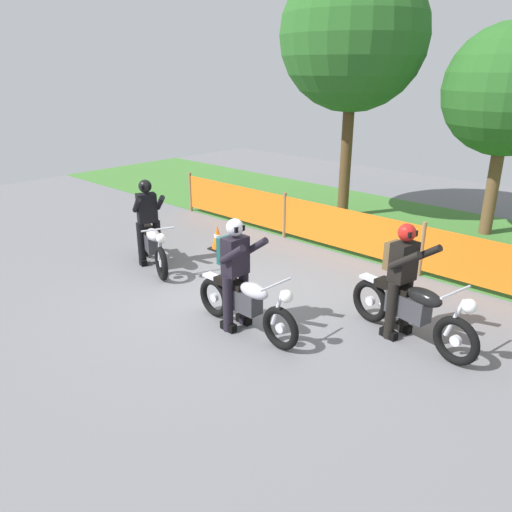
# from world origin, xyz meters

# --- Properties ---
(ground) EXTENTS (24.00, 24.00, 0.02)m
(ground) POSITION_xyz_m (0.00, 0.00, -0.01)
(ground) COLOR slate
(grass_verge) EXTENTS (24.00, 5.01, 0.01)m
(grass_verge) POSITION_xyz_m (0.00, 5.53, 0.01)
(grass_verge) COLOR #427A33
(grass_verge) RESTS_ON ground
(barrier_fence) EXTENTS (9.99, 0.08, 1.05)m
(barrier_fence) POSITION_xyz_m (0.00, 3.02, 0.54)
(barrier_fence) COLOR olive
(barrier_fence) RESTS_ON ground
(tree_leftmost) EXTENTS (3.47, 3.47, 6.10)m
(tree_leftmost) POSITION_xyz_m (-1.67, 5.43, 4.35)
(tree_leftmost) COLOR brown
(tree_leftmost) RESTS_ON ground
(tree_near_left) EXTENTS (2.77, 2.77, 4.60)m
(tree_near_left) POSITION_xyz_m (1.62, 6.46, 3.19)
(tree_near_left) COLOR brown
(tree_near_left) RESTS_ON ground
(motorcycle_lead) EXTENTS (2.02, 0.59, 0.95)m
(motorcycle_lead) POSITION_xyz_m (0.76, -0.70, 0.46)
(motorcycle_lead) COLOR black
(motorcycle_lead) RESTS_ON ground
(motorcycle_trailing) EXTENTS (1.91, 0.94, 0.96)m
(motorcycle_trailing) POSITION_xyz_m (-2.34, -0.12, 0.46)
(motorcycle_trailing) COLOR black
(motorcycle_trailing) RESTS_ON ground
(motorcycle_third) EXTENTS (2.11, 0.73, 1.01)m
(motorcycle_third) POSITION_xyz_m (2.63, 0.69, 0.49)
(motorcycle_third) COLOR black
(motorcycle_third) RESTS_ON ground
(rider_lead) EXTENTS (0.68, 0.55, 1.69)m
(rider_lead) POSITION_xyz_m (0.54, -0.70, 0.95)
(rider_lead) COLOR black
(rider_lead) RESTS_ON ground
(rider_trailing) EXTENTS (0.69, 0.68, 1.69)m
(rider_trailing) POSITION_xyz_m (-2.52, -0.05, 0.92)
(rider_trailing) COLOR black
(rider_trailing) RESTS_ON ground
(rider_third) EXTENTS (0.74, 0.62, 1.69)m
(rider_third) POSITION_xyz_m (2.41, 0.74, 0.95)
(rider_third) COLOR black
(rider_third) RESTS_ON ground
(traffic_cone) EXTENTS (0.32, 0.32, 0.53)m
(traffic_cone) POSITION_xyz_m (-2.17, 1.43, 0.26)
(traffic_cone) COLOR black
(traffic_cone) RESTS_ON ground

